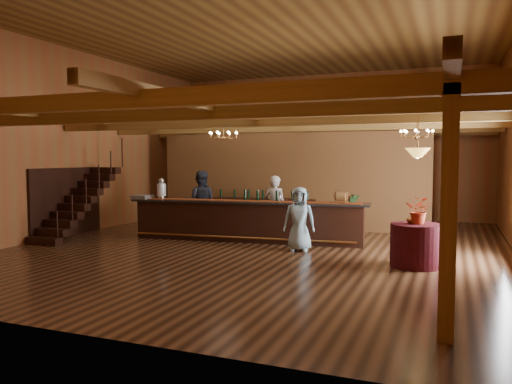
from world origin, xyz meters
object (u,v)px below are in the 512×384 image
(raffle_drum, at_px, (341,197))
(pendant_lamp, at_px, (418,153))
(chandelier_left, at_px, (224,135))
(bartender, at_px, (275,207))
(guest, at_px, (299,219))
(staff_second, at_px, (201,202))
(beverage_dispenser, at_px, (161,189))
(round_table, at_px, (416,245))
(chandelier_right, at_px, (417,133))
(floor_plant, at_px, (353,212))
(tasting_bar, at_px, (247,221))
(backbar_shelf, at_px, (263,213))

(raffle_drum, bearing_deg, pendant_lamp, -43.82)
(chandelier_left, height_order, bartender, chandelier_left)
(bartender, relative_size, guest, 1.13)
(chandelier_left, xyz_separation_m, staff_second, (-1.18, 0.86, -1.96))
(beverage_dispenser, bearing_deg, staff_second, 49.63)
(raffle_drum, height_order, pendant_lamp, pendant_lamp)
(beverage_dispenser, bearing_deg, round_table, -11.64)
(raffle_drum, height_order, bartender, bartender)
(beverage_dispenser, distance_m, pendant_lamp, 7.36)
(chandelier_right, relative_size, floor_plant, 0.69)
(raffle_drum, relative_size, guest, 0.21)
(chandelier_left, bearing_deg, beverage_dispenser, -178.16)
(guest, relative_size, floor_plant, 1.37)
(raffle_drum, xyz_separation_m, pendant_lamp, (1.99, -1.91, 1.12))
(tasting_bar, relative_size, staff_second, 3.51)
(chandelier_left, distance_m, pendant_lamp, 5.43)
(round_table, bearing_deg, backbar_shelf, 139.99)
(raffle_drum, bearing_deg, tasting_bar, -175.13)
(chandelier_right, xyz_separation_m, floor_plant, (-2.00, 2.44, -2.33))
(tasting_bar, xyz_separation_m, raffle_drum, (2.56, 0.22, 0.72))
(backbar_shelf, xyz_separation_m, staff_second, (-1.30, -1.85, 0.47))
(bartender, bearing_deg, staff_second, 9.02)
(staff_second, distance_m, floor_plant, 4.79)
(chandelier_left, bearing_deg, pendant_lamp, -16.51)
(bartender, bearing_deg, chandelier_left, 45.46)
(beverage_dispenser, relative_size, staff_second, 0.31)
(round_table, xyz_separation_m, guest, (-2.79, 0.80, 0.34))
(round_table, bearing_deg, staff_second, 159.34)
(chandelier_right, height_order, pendant_lamp, same)
(chandelier_right, bearing_deg, backbar_shelf, 157.89)
(chandelier_left, xyz_separation_m, floor_plant, (3.00, 3.17, -2.34))
(backbar_shelf, distance_m, pendant_lamp, 6.87)
(beverage_dispenser, height_order, bartender, bartender)
(chandelier_left, relative_size, floor_plant, 0.69)
(chandelier_left, bearing_deg, round_table, -16.51)
(round_table, xyz_separation_m, staff_second, (-6.36, 2.40, 0.50))
(beverage_dispenser, xyz_separation_m, pendant_lamp, (7.14, -1.47, 1.01))
(beverage_dispenser, bearing_deg, tasting_bar, 4.81)
(raffle_drum, height_order, backbar_shelf, raffle_drum)
(backbar_shelf, height_order, pendant_lamp, pendant_lamp)
(chandelier_right, bearing_deg, floor_plant, 129.31)
(round_table, bearing_deg, raffle_drum, 136.18)
(beverage_dispenser, relative_size, round_table, 0.57)
(chandelier_left, distance_m, staff_second, 2.45)
(tasting_bar, height_order, bartender, bartender)
(pendant_lamp, xyz_separation_m, guest, (-2.79, 0.80, -1.61))
(chandelier_left, relative_size, pendant_lamp, 0.89)
(backbar_shelf, distance_m, guest, 4.14)
(tasting_bar, xyz_separation_m, chandelier_right, (4.37, 0.57, 2.34))
(chandelier_left, height_order, pendant_lamp, same)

